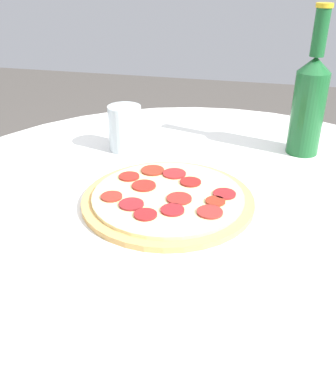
% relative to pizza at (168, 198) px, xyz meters
% --- Properties ---
extents(table, '(1.09, 1.09, 0.77)m').
position_rel_pizza_xyz_m(table, '(0.00, -0.05, -0.21)').
color(table, silver).
rests_on(table, ground_plane).
extents(pizza, '(0.29, 0.29, 0.02)m').
position_rel_pizza_xyz_m(pizza, '(0.00, 0.00, 0.00)').
color(pizza, tan).
rests_on(pizza, table).
extents(beer_bottle, '(0.07, 0.07, 0.30)m').
position_rel_pizza_xyz_m(beer_bottle, '(0.28, -0.23, 0.10)').
color(beer_bottle, '#195628').
rests_on(beer_bottle, table).
extents(drinking_glass, '(0.07, 0.07, 0.10)m').
position_rel_pizza_xyz_m(drinking_glass, '(0.21, 0.14, 0.04)').
color(drinking_glass, silver).
rests_on(drinking_glass, table).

